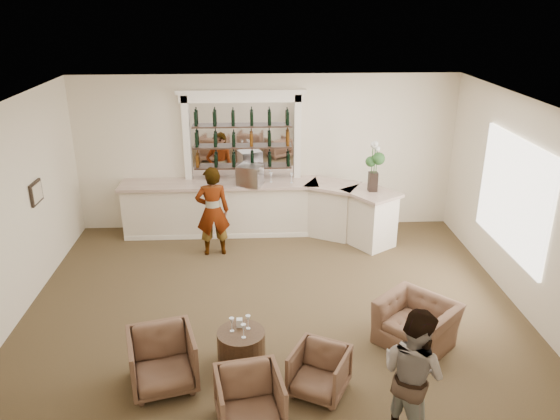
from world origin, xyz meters
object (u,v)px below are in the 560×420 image
object	(u,v)px
armchair_right	(319,371)
armchair_far	(417,323)
flower_vase	(374,163)
guest	(413,374)
espresso_machine	(250,176)
armchair_center	(250,401)
sommelier	(213,211)
bar_counter	(260,209)
armchair_left	(162,360)
cocktail_table	(241,348)

from	to	relation	value
armchair_right	armchair_far	distance (m)	1.83
armchair_far	flower_vase	world-z (taller)	flower_vase
guest	espresso_machine	distance (m)	6.00
armchair_center	flower_vase	distance (m)	5.76
sommelier	flower_vase	bearing A→B (deg)	178.74
bar_counter	flower_vase	size ratio (longest dim) A/B	5.63
sommelier	espresso_machine	world-z (taller)	sommelier
flower_vase	espresso_machine	bearing A→B (deg)	169.13
armchair_left	espresso_machine	xyz separation A→B (m)	(1.14, 4.71, 0.96)
armchair_right	armchair_far	world-z (taller)	armchair_far
sommelier	armchair_center	xyz separation A→B (m)	(0.71, -4.71, -0.54)
guest	armchair_center	world-z (taller)	guest
bar_counter	armchair_left	distance (m)	4.99
bar_counter	sommelier	world-z (taller)	sommelier
sommelier	armchair_left	bearing A→B (deg)	76.82
espresso_machine	armchair_left	bearing A→B (deg)	-83.26
armchair_center	espresso_machine	distance (m)	5.59
sommelier	armchair_far	distance (m)	4.48
cocktail_table	armchair_center	world-z (taller)	armchair_center
espresso_machine	flower_vase	bearing A→B (deg)	9.45
armchair_left	flower_vase	bearing A→B (deg)	34.90
espresso_machine	bar_counter	bearing A→B (deg)	46.12
flower_vase	cocktail_table	bearing A→B (deg)	-123.80
flower_vase	armchair_far	bearing A→B (deg)	-90.47
armchair_far	espresso_machine	bearing A→B (deg)	167.59
sommelier	armchair_far	bearing A→B (deg)	127.61
flower_vase	armchair_left	bearing A→B (deg)	-130.09
sommelier	guest	size ratio (longest dim) A/B	1.08
cocktail_table	armchair_right	xyz separation A→B (m)	(1.00, -0.64, 0.06)
bar_counter	sommelier	bearing A→B (deg)	-136.00
guest	armchair_far	bearing A→B (deg)	-54.26
sommelier	armchair_center	world-z (taller)	sommelier
bar_counter	armchair_far	bearing A→B (deg)	-61.33
armchair_far	cocktail_table	bearing A→B (deg)	-125.82
sommelier	armchair_center	bearing A→B (deg)	91.41
bar_counter	armchair_left	size ratio (longest dim) A/B	6.76
guest	armchair_center	bearing A→B (deg)	48.28
guest	sommelier	bearing A→B (deg)	-8.21
sommelier	espresso_machine	bearing A→B (deg)	-139.54
armchair_left	bar_counter	bearing A→B (deg)	59.49
bar_counter	cocktail_table	size ratio (longest dim) A/B	8.67
bar_counter	espresso_machine	distance (m)	0.80
guest	armchair_right	xyz separation A→B (m)	(-0.95, 0.75, -0.51)
armchair_center	armchair_right	world-z (taller)	armchair_center
bar_counter	armchair_left	world-z (taller)	bar_counter
cocktail_table	armchair_right	bearing A→B (deg)	-32.72
guest	armchair_left	bearing A→B (deg)	35.98
armchair_right	flower_vase	xyz separation A→B (m)	(1.57, 4.48, 1.40)
sommelier	flower_vase	xyz separation A→B (m)	(3.16, 0.32, 0.82)
cocktail_table	flower_vase	distance (m)	4.84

